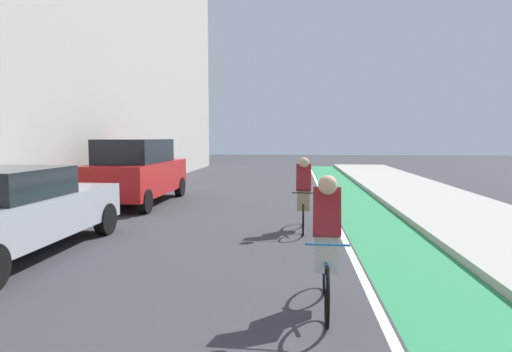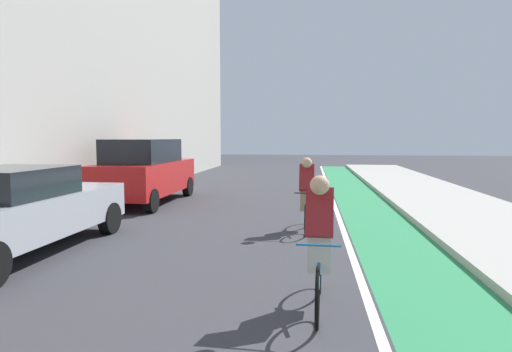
% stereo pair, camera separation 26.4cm
% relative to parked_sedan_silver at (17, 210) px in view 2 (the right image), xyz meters
% --- Properties ---
extents(ground_plane, '(78.61, 78.61, 0.00)m').
position_rel_parked_sedan_silver_xyz_m(ground_plane, '(3.22, 3.67, -0.79)').
color(ground_plane, '#38383D').
extents(bike_lane_paint, '(1.60, 35.73, 0.00)m').
position_rel_parked_sedan_silver_xyz_m(bike_lane_paint, '(6.69, 5.67, -0.78)').
color(bike_lane_paint, '#2D8451').
rests_on(bike_lane_paint, ground).
extents(lane_divider_stripe, '(0.12, 35.73, 0.00)m').
position_rel_parked_sedan_silver_xyz_m(lane_divider_stripe, '(5.79, 5.67, -0.78)').
color(lane_divider_stripe, white).
rests_on(lane_divider_stripe, ground).
extents(sidewalk_right, '(3.39, 35.73, 0.14)m').
position_rel_parked_sedan_silver_xyz_m(sidewalk_right, '(9.19, 5.67, -0.72)').
color(sidewalk_right, '#A8A59E').
rests_on(sidewalk_right, ground).
extents(parked_sedan_silver, '(1.90, 4.55, 1.53)m').
position_rel_parked_sedan_silver_xyz_m(parked_sedan_silver, '(0.00, 0.00, 0.00)').
color(parked_sedan_silver, '#9EA0A8').
rests_on(parked_sedan_silver, ground).
extents(parked_suv_red, '(1.87, 4.53, 1.98)m').
position_rel_parked_sedan_silver_xyz_m(parked_suv_red, '(0.00, 5.89, 0.23)').
color(parked_suv_red, red).
rests_on(parked_suv_red, ground).
extents(cyclist_mid, '(0.48, 1.73, 1.62)m').
position_rel_parked_sedan_silver_xyz_m(cyclist_mid, '(5.17, -1.78, 0.02)').
color(cyclist_mid, black).
rests_on(cyclist_mid, ground).
extents(cyclist_trailing, '(0.48, 1.73, 1.62)m').
position_rel_parked_sedan_silver_xyz_m(cyclist_trailing, '(4.99, 2.54, 0.02)').
color(cyclist_trailing, black).
rests_on(cyclist_trailing, ground).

